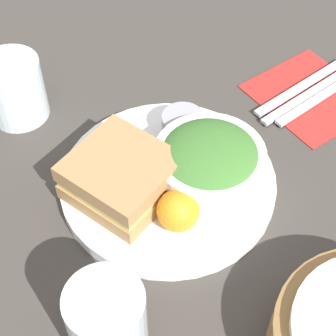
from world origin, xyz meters
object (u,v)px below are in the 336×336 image
Objects in this scene: dressing_cup at (183,126)px; drink_glass at (108,327)px; water_glass at (15,89)px; fork at (302,86)px; plate at (168,182)px; sandwich at (122,177)px; salad_bowl at (209,162)px; spoon at (321,100)px; knife at (311,93)px.

dressing_cup is 0.30m from drink_glass.
dressing_cup is 0.61× the size of water_glass.
dressing_cup is 0.21m from fork.
plate is 0.07m from sandwich.
drink_glass reaches higher than salad_bowl.
plate is at bearing -176.13° from fork.
spoon is 1.85× the size of water_glass.
water_glass is (0.36, -0.20, 0.04)m from fork.
dressing_cup is at bearing -103.16° from salad_bowl.
sandwich is at bearing 99.64° from water_glass.
salad_bowl reaches higher than fork.
knife is (-0.32, 0.00, -0.04)m from sandwich.
dressing_cup is 0.33× the size of spoon.
water_glass is at bearing 148.11° from fork.
fork is at bearing -164.81° from salad_bowl.
plate is at bearing 176.13° from spoon.
sandwich is 1.58× the size of water_glass.
water_glass is at bearing -80.36° from sandwich.
spoon is (-0.23, -0.03, -0.04)m from salad_bowl.
sandwich is at bearing -126.14° from drink_glass.
spoon is 0.43m from water_glass.
drink_glass is 0.46m from spoon.
plate is 1.90× the size of sandwich.
spoon is (-0.00, 0.04, 0.00)m from fork.
drink_glass is at bearing 53.86° from sandwich.
sandwich is 0.19m from drink_glass.
knife is at bearing 170.70° from dressing_cup.
sandwich reaches higher than spoon.
knife is 0.42m from water_glass.
plate is 4.89× the size of dressing_cup.
drink_glass is 0.61× the size of fork.
dressing_cup is at bearing -140.48° from plate.
dressing_cup is (-0.11, -0.03, -0.01)m from sandwich.
sandwich reaches higher than dressing_cup.
knife is at bearing 149.05° from water_glass.
salad_bowl is at bearing -172.24° from knife.
salad_bowl is at bearing 154.79° from sandwich.
water_glass reaches higher than sandwich.
sandwich is 0.85× the size of spoon.
sandwich is at bearing 176.55° from knife.
dressing_cup is 0.22m from spoon.
plate is 0.27m from fork.
dressing_cup is 0.21m from knife.
water_glass is (0.36, -0.21, 0.04)m from knife.
water_glass is (0.15, -0.18, 0.01)m from dressing_cup.
water_glass reaches higher than salad_bowl.
salad_bowl is 0.73× the size of fork.
knife is (-0.21, 0.03, -0.03)m from dressing_cup.
fork is 0.41m from water_glass.
knife is 0.02m from spoon.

